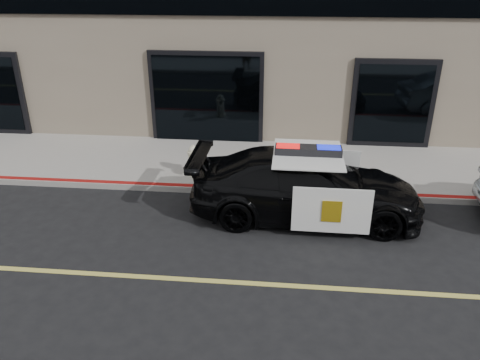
{
  "coord_description": "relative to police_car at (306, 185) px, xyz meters",
  "views": [
    {
      "loc": [
        1.36,
        -6.76,
        5.17
      ],
      "look_at": [
        0.48,
        2.2,
        1.0
      ],
      "focal_mm": 35.0,
      "sensor_mm": 36.0,
      "label": 1
    }
  ],
  "objects": [
    {
      "name": "sidewalk_n",
      "position": [
        -1.9,
        2.64,
        -0.67
      ],
      "size": [
        60.0,
        3.5,
        0.15
      ],
      "primitive_type": "cube",
      "color": "gray",
      "rests_on": "ground"
    },
    {
      "name": "ground",
      "position": [
        -1.9,
        -2.61,
        -0.75
      ],
      "size": [
        120.0,
        120.0,
        0.0
      ],
      "primitive_type": "plane",
      "color": "black",
      "rests_on": "ground"
    },
    {
      "name": "fire_hydrant",
      "position": [
        -2.84,
        1.66,
        -0.22
      ],
      "size": [
        0.37,
        0.51,
        0.81
      ],
      "color": "beige",
      "rests_on": "sidewalk_n"
    },
    {
      "name": "police_car",
      "position": [
        0.0,
        0.0,
        0.0
      ],
      "size": [
        2.38,
        5.12,
        1.66
      ],
      "color": "black",
      "rests_on": "ground"
    }
  ]
}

